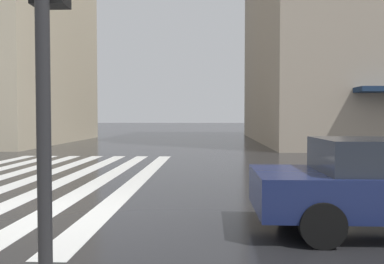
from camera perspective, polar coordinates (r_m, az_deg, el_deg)
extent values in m
plane|color=black|center=(7.89, -17.57, -10.69)|extent=(220.00, 220.00, 0.00)
cube|color=silver|center=(11.52, -7.36, -6.54)|extent=(13.00, 0.50, 0.01)
cube|color=silver|center=(11.73, -12.20, -6.41)|extent=(13.00, 0.50, 0.01)
cube|color=silver|center=(12.02, -16.85, -6.25)|extent=(13.00, 0.50, 0.01)
cube|color=silver|center=(12.39, -21.24, -6.06)|extent=(13.00, 0.50, 0.01)
cylinder|color=#232326|center=(3.65, -20.07, 3.80)|extent=(0.12, 0.12, 3.40)
cylinder|color=black|center=(5.78, 17.75, -12.28)|extent=(0.20, 0.62, 0.62)
cylinder|color=black|center=(7.34, 14.32, -9.15)|extent=(0.20, 0.62, 0.62)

